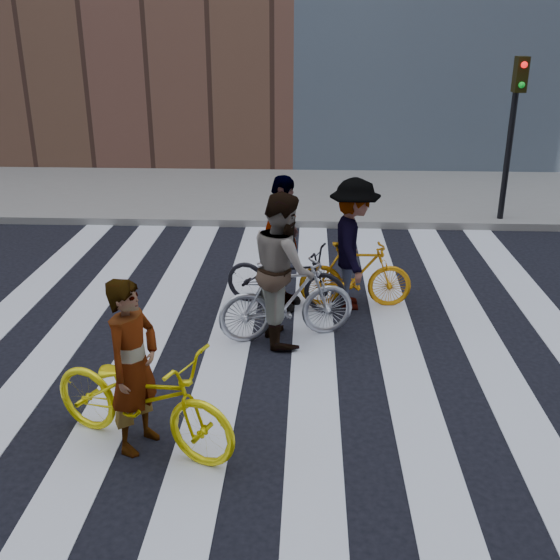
# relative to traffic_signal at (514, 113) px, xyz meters

# --- Properties ---
(ground) EXTENTS (100.00, 100.00, 0.00)m
(ground) POSITION_rel_traffic_signal_xyz_m (-4.40, -5.32, -2.28)
(ground) COLOR black
(ground) RESTS_ON ground
(sidewalk_far) EXTENTS (100.00, 5.00, 0.15)m
(sidewalk_far) POSITION_rel_traffic_signal_xyz_m (-4.40, 2.18, -2.20)
(sidewalk_far) COLOR gray
(sidewalk_far) RESTS_ON ground
(zebra_crosswalk) EXTENTS (8.25, 10.00, 0.01)m
(zebra_crosswalk) POSITION_rel_traffic_signal_xyz_m (-4.40, -5.32, -2.27)
(zebra_crosswalk) COLOR silver
(zebra_crosswalk) RESTS_ON ground
(traffic_signal) EXTENTS (0.22, 0.42, 3.33)m
(traffic_signal) POSITION_rel_traffic_signal_xyz_m (0.00, 0.00, 0.00)
(traffic_signal) COLOR black
(traffic_signal) RESTS_ON ground
(bike_yellow_left) EXTENTS (2.19, 1.47, 1.09)m
(bike_yellow_left) POSITION_rel_traffic_signal_xyz_m (-5.52, -7.75, -1.74)
(bike_yellow_left) COLOR #FDEB0E
(bike_yellow_left) RESTS_ON ground
(bike_silver_mid) EXTENTS (1.88, 0.99, 1.09)m
(bike_silver_mid) POSITION_rel_traffic_signal_xyz_m (-4.20, -5.32, -1.74)
(bike_silver_mid) COLOR #B1B2BB
(bike_silver_mid) RESTS_ON ground
(bike_yellow_right) EXTENTS (1.64, 0.48, 0.98)m
(bike_yellow_right) POSITION_rel_traffic_signal_xyz_m (-3.25, -4.21, -1.79)
(bike_yellow_right) COLOR orange
(bike_yellow_right) RESTS_ON ground
(bike_dark_rear) EXTENTS (1.94, 1.16, 0.96)m
(bike_dark_rear) POSITION_rel_traffic_signal_xyz_m (-4.26, -4.30, -1.80)
(bike_dark_rear) COLOR black
(bike_dark_rear) RESTS_ON ground
(rider_left) EXTENTS (0.64, 0.76, 1.76)m
(rider_left) POSITION_rel_traffic_signal_xyz_m (-5.57, -7.75, -1.40)
(rider_left) COLOR slate
(rider_left) RESTS_ON ground
(rider_mid) EXTENTS (0.98, 1.13, 1.98)m
(rider_mid) POSITION_rel_traffic_signal_xyz_m (-4.25, -5.32, -1.29)
(rider_mid) COLOR slate
(rider_mid) RESTS_ON ground
(rider_right) EXTENTS (0.72, 1.24, 1.91)m
(rider_right) POSITION_rel_traffic_signal_xyz_m (-3.30, -4.21, -1.33)
(rider_right) COLOR slate
(rider_right) RESTS_ON ground
(rider_rear) EXTENTS (0.80, 1.24, 1.96)m
(rider_rear) POSITION_rel_traffic_signal_xyz_m (-4.31, -4.30, -1.30)
(rider_rear) COLOR slate
(rider_rear) RESTS_ON ground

